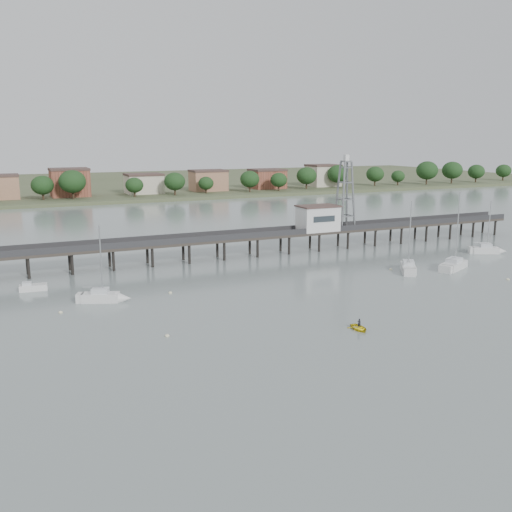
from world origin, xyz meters
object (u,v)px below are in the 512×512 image
(sailboat_d, at_px, (457,264))
(yellow_dinghy, at_px, (359,330))
(sailboat_c, at_px, (408,267))
(sailboat_b, at_px, (107,297))
(white_tender, at_px, (33,288))
(sailboat_e, at_px, (490,250))
(lattice_tower, at_px, (345,195))
(pier, at_px, (204,241))

(sailboat_d, xyz_separation_m, yellow_dinghy, (-35.44, -20.98, -0.64))
(sailboat_c, relative_size, yellow_dinghy, 4.30)
(sailboat_b, bearing_deg, white_tender, 152.18)
(white_tender, xyz_separation_m, yellow_dinghy, (35.24, -35.81, -0.49))
(sailboat_e, height_order, sailboat_c, sailboat_c)
(yellow_dinghy, bearing_deg, lattice_tower, 62.12)
(sailboat_d, bearing_deg, yellow_dinghy, -174.73)
(sailboat_c, bearing_deg, sailboat_d, -67.99)
(sailboat_c, bearing_deg, lattice_tower, 30.70)
(sailboat_e, relative_size, sailboat_c, 0.86)
(sailboat_e, height_order, sailboat_d, sailboat_d)
(lattice_tower, bearing_deg, yellow_dinghy, -120.93)
(lattice_tower, bearing_deg, pier, -180.00)
(sailboat_c, relative_size, white_tender, 3.14)
(sailboat_d, distance_m, yellow_dinghy, 41.19)
(lattice_tower, distance_m, sailboat_b, 58.25)
(lattice_tower, relative_size, sailboat_d, 1.07)
(sailboat_e, height_order, sailboat_b, sailboat_b)
(lattice_tower, xyz_separation_m, sailboat_d, (7.94, -24.91, -10.46))
(yellow_dinghy, bearing_deg, white_tender, 137.59)
(lattice_tower, xyz_separation_m, sailboat_c, (-1.47, -22.85, -10.46))
(sailboat_e, relative_size, yellow_dinghy, 3.69)
(lattice_tower, height_order, sailboat_d, lattice_tower)
(sailboat_d, bearing_deg, pier, 122.38)
(lattice_tower, height_order, white_tender, lattice_tower)
(sailboat_b, bearing_deg, sailboat_d, 17.65)
(pier, bearing_deg, sailboat_c, -37.26)
(sailboat_d, height_order, white_tender, sailboat_d)
(pier, relative_size, white_tender, 36.00)
(lattice_tower, height_order, sailboat_c, lattice_tower)
(pier, xyz_separation_m, sailboat_b, (-21.85, -20.94, -3.14))
(white_tender, distance_m, yellow_dinghy, 50.25)
(sailboat_e, xyz_separation_m, white_tender, (-86.14, 7.70, -0.17))
(sailboat_b, bearing_deg, pier, 65.14)
(white_tender, height_order, yellow_dinghy, yellow_dinghy)
(white_tender, bearing_deg, lattice_tower, 13.69)
(pier, xyz_separation_m, yellow_dinghy, (4.00, -45.89, -3.79))
(pier, height_order, lattice_tower, lattice_tower)
(sailboat_e, relative_size, white_tender, 2.70)
(sailboat_b, bearing_deg, sailboat_c, 19.25)
(sailboat_d, distance_m, white_tender, 72.22)
(pier, relative_size, sailboat_b, 12.96)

